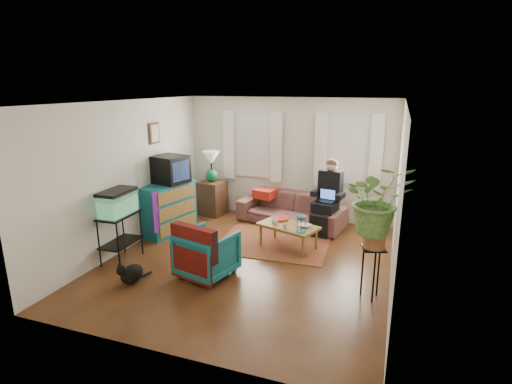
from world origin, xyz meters
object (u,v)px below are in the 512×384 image
at_px(sofa, 291,204).
at_px(side_table, 212,198).
at_px(armchair, 207,251).
at_px(dresser, 167,208).
at_px(plant_stand, 371,273).
at_px(coffee_table, 288,236).
at_px(aquarium_stand, 121,238).

relative_size(sofa, side_table, 2.92).
bearing_deg(side_table, armchair, -65.98).
relative_size(dresser, plant_stand, 1.48).
relative_size(armchair, coffee_table, 0.75).
bearing_deg(sofa, coffee_table, -66.30).
bearing_deg(coffee_table, dresser, -159.67).
distance_m(dresser, plant_stand, 4.19).
bearing_deg(aquarium_stand, armchair, -1.70).
distance_m(sofa, side_table, 1.85).
relative_size(aquarium_stand, armchair, 1.03).
distance_m(armchair, plant_stand, 2.42).
distance_m(side_table, dresser, 1.39).
bearing_deg(plant_stand, dresser, 162.08).
bearing_deg(aquarium_stand, dresser, 87.76).
distance_m(side_table, plant_stand, 4.50).
relative_size(sofa, coffee_table, 2.13).
distance_m(sofa, dresser, 2.54).
bearing_deg(side_table, plant_stand, -35.81).
relative_size(dresser, aquarium_stand, 1.37).
relative_size(coffee_table, plant_stand, 1.39).
xyz_separation_m(aquarium_stand, armchair, (1.58, 0.00, -0.01)).
bearing_deg(armchair, aquarium_stand, 14.04).
bearing_deg(plant_stand, armchair, -177.04).
bearing_deg(plant_stand, side_table, 144.19).
height_order(sofa, plant_stand, sofa).
height_order(side_table, dresser, dresser).
bearing_deg(coffee_table, aquarium_stand, -130.03).
height_order(sofa, armchair, sofa).
height_order(dresser, armchair, dresser).
xyz_separation_m(side_table, aquarium_stand, (-0.35, -2.76, 0.02)).
height_order(dresser, aquarium_stand, dresser).
bearing_deg(coffee_table, plant_stand, -21.47).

